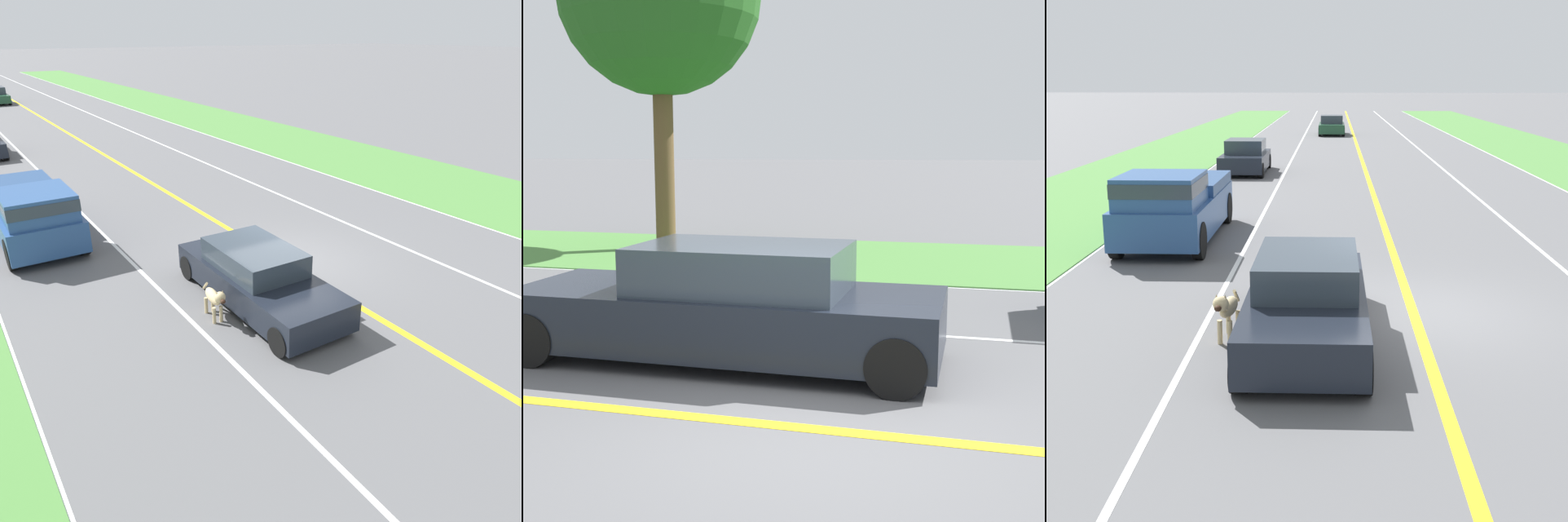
{
  "view_description": "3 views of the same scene",
  "coord_description": "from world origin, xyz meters",
  "views": [
    {
      "loc": [
        7.43,
        10.07,
        5.74
      ],
      "look_at": [
        1.6,
        1.14,
        0.91
      ],
      "focal_mm": 35.0,
      "sensor_mm": 36.0,
      "label": 1
    },
    {
      "loc": [
        -5.78,
        -1.37,
        2.35
      ],
      "look_at": [
        1.89,
        0.71,
        1.15
      ],
      "focal_mm": 50.0,
      "sensor_mm": 36.0,
      "label": 2
    },
    {
      "loc": [
        1.4,
        12.03,
        3.94
      ],
      "look_at": [
        1.81,
        0.91,
        1.14
      ],
      "focal_mm": 50.0,
      "sensor_mm": 36.0,
      "label": 3
    }
  ],
  "objects": [
    {
      "name": "ground_plane",
      "position": [
        0.0,
        0.0,
        0.0
      ],
      "size": [
        400.0,
        400.0,
        0.0
      ],
      "primitive_type": "plane",
      "color": "#5B5B5E"
    },
    {
      "name": "centre_divider_line",
      "position": [
        0.0,
        0.0,
        0.0
      ],
      "size": [
        0.18,
        160.0,
        0.01
      ],
      "primitive_type": "cube",
      "color": "yellow",
      "rests_on": "ground"
    },
    {
      "name": "lane_edge_line_right",
      "position": [
        7.0,
        0.0,
        0.0
      ],
      "size": [
        0.14,
        160.0,
        0.01
      ],
      "primitive_type": "cube",
      "color": "white",
      "rests_on": "ground"
    },
    {
      "name": "lane_dash_same_dir",
      "position": [
        3.5,
        0.0,
        0.0
      ],
      "size": [
        0.1,
        160.0,
        0.01
      ],
      "primitive_type": "cube",
      "color": "white",
      "rests_on": "ground"
    },
    {
      "name": "grass_verge_right",
      "position": [
        10.0,
        0.0,
        0.01
      ],
      "size": [
        6.0,
        160.0,
        0.03
      ],
      "primitive_type": "cube",
      "color": "#4C843D",
      "rests_on": "ground"
    },
    {
      "name": "ego_car",
      "position": [
        1.79,
        1.31,
        0.62
      ],
      "size": [
        1.82,
        4.8,
        1.33
      ],
      "color": "black",
      "rests_on": "ground"
    },
    {
      "name": "dog",
      "position": [
        3.02,
        1.49,
        0.52
      ],
      "size": [
        0.34,
        1.25,
        0.84
      ],
      "rotation": [
        0.0,
        0.0,
        -0.12
      ],
      "color": "#D1B784",
      "rests_on": "ground"
    }
  ]
}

